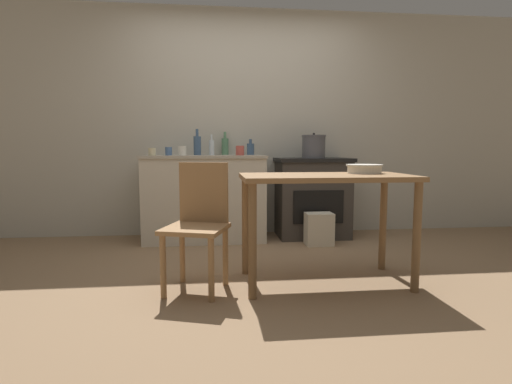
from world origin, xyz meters
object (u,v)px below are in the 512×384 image
object	(u,v)px
bottle_center_left	(251,149)
cup_right	(182,151)
work_table	(326,191)
cup_center_right	(240,151)
bottle_left	(197,145)
stock_pot	(314,147)
cup_mid_right	(169,151)
flour_sack	(319,229)
chair	(199,221)
mixing_bowl_large	(364,168)
bottle_mid_left	(212,147)
cup_center	(152,152)
bottle_far_left	(225,146)
stove	(312,197)

from	to	relation	value
bottle_center_left	cup_right	xyz separation A→B (m)	(-0.74, -0.27, -0.02)
work_table	cup_center_right	xyz separation A→B (m)	(-0.52, 1.38, 0.29)
bottle_left	bottle_center_left	distance (m)	0.60
stock_pot	cup_mid_right	xyz separation A→B (m)	(-1.55, -0.04, -0.05)
flour_sack	cup_mid_right	bearing A→B (deg)	168.75
chair	mixing_bowl_large	bearing A→B (deg)	24.23
bottle_center_left	bottle_mid_left	bearing A→B (deg)	-168.03
stock_pot	cup_center	world-z (taller)	stock_pot
cup_center	cup_right	distance (m)	0.31
chair	cup_mid_right	bearing A→B (deg)	121.37
bottle_far_left	chair	bearing A→B (deg)	-97.95
flour_sack	bottle_far_left	xyz separation A→B (m)	(-0.93, 0.61, 0.85)
cup_center_right	stock_pot	bearing A→B (deg)	6.81
bottle_mid_left	stock_pot	bearing A→B (deg)	-5.62
bottle_center_left	cup_center	distance (m)	1.09
mixing_bowl_large	cup_mid_right	bearing A→B (deg)	140.42
bottle_left	bottle_mid_left	size ratio (longest dim) A/B	1.25
cup_center	flour_sack	bearing A→B (deg)	-5.65
stove	mixing_bowl_large	xyz separation A→B (m)	(0.03, -1.43, 0.39)
mixing_bowl_large	cup_center_right	bearing A→B (deg)	124.08
chair	bottle_left	size ratio (longest dim) A/B	3.18
chair	bottle_mid_left	size ratio (longest dim) A/B	3.97
mixing_bowl_large	bottle_far_left	world-z (taller)	bottle_far_left
chair	cup_right	size ratio (longest dim) A/B	9.12
work_table	cup_center	world-z (taller)	cup_center
bottle_mid_left	work_table	bearing A→B (deg)	-62.78
work_table	cup_right	world-z (taller)	cup_right
work_table	cup_center	size ratio (longest dim) A/B	15.98
flour_sack	stock_pot	world-z (taller)	stock_pot
bottle_mid_left	cup_center_right	distance (m)	0.36
bottle_mid_left	cup_center	distance (m)	0.66
stove	cup_right	size ratio (longest dim) A/B	9.08
cup_center	cup_center_right	size ratio (longest dim) A/B	0.76
cup_center	bottle_center_left	bearing A→B (deg)	20.44
bottle_center_left	work_table	bearing A→B (deg)	-77.13
stock_pot	bottle_mid_left	xyz separation A→B (m)	(-1.10, 0.11, -0.01)
flour_sack	bottle_mid_left	world-z (taller)	bottle_mid_left
work_table	stock_pot	world-z (taller)	stock_pot
stock_pot	bottle_far_left	bearing A→B (deg)	164.36
stove	bottle_far_left	bearing A→B (deg)	168.48
chair	mixing_bowl_large	distance (m)	1.30
chair	cup_center	xyz separation A→B (m)	(-0.50, 1.31, 0.48)
bottle_mid_left	cup_mid_right	distance (m)	0.47
flour_sack	work_table	bearing A→B (deg)	-103.24
cup_mid_right	cup_center	bearing A→B (deg)	-137.15
stove	bottle_left	size ratio (longest dim) A/B	3.16
bottle_far_left	cup_mid_right	size ratio (longest dim) A/B	2.99
bottle_mid_left	chair	bearing A→B (deg)	-93.40
bottle_mid_left	cup_mid_right	world-z (taller)	bottle_mid_left
stove	stock_pot	size ratio (longest dim) A/B	3.21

